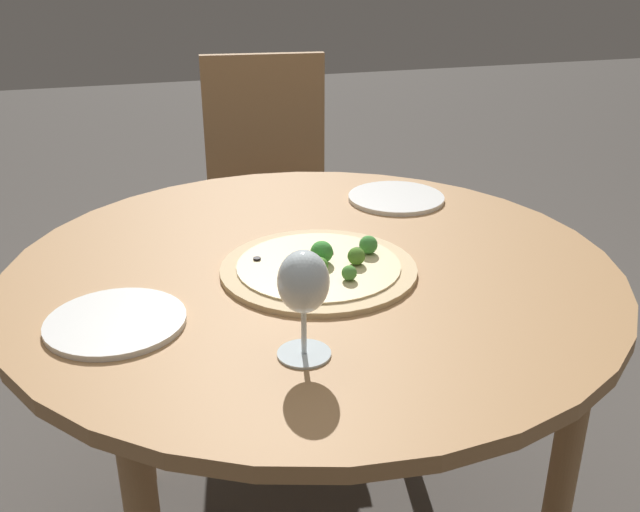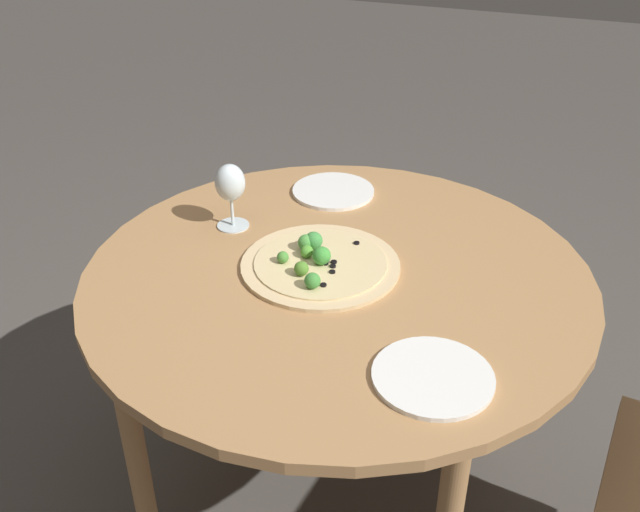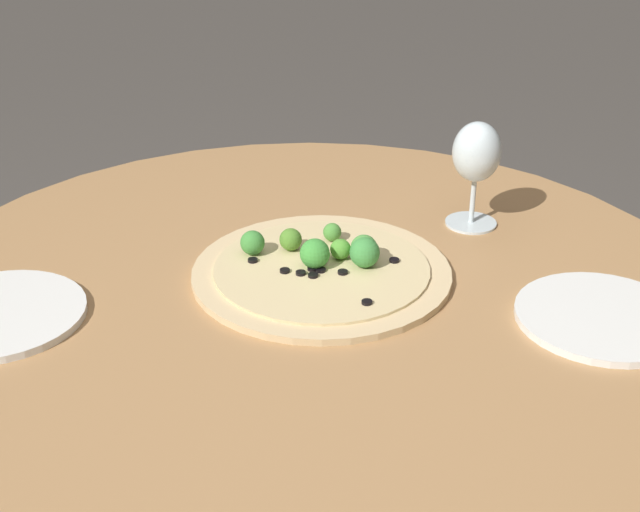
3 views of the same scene
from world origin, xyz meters
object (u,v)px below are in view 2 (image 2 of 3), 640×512
object	(u,v)px
plate_far	(433,377)
wine_glass	(230,185)
plate_near	(333,191)
pizza	(318,263)

from	to	relation	value
plate_far	wine_glass	bearing A→B (deg)	-122.71
wine_glass	plate_near	distance (m)	0.33
pizza	plate_near	distance (m)	0.38
plate_near	plate_far	world-z (taller)	same
wine_glass	plate_far	size ratio (longest dim) A/B	0.74
wine_glass	plate_far	world-z (taller)	wine_glass
pizza	plate_near	bearing A→B (deg)	-165.16
pizza	plate_far	world-z (taller)	pizza
pizza	wine_glass	xyz separation A→B (m)	(-0.10, -0.27, 0.10)
pizza	plate_far	xyz separation A→B (m)	(0.28, 0.33, -0.01)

